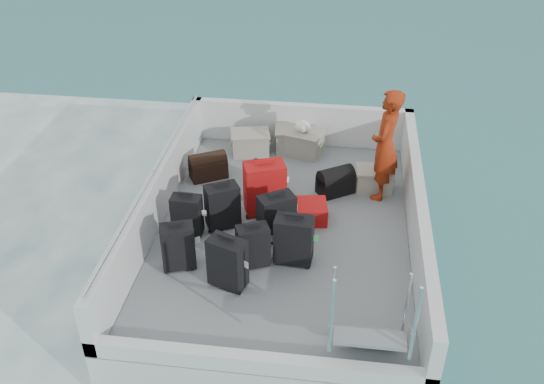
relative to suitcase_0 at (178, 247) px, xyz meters
The scene contains 23 objects.
ground 1.79m from the suitcase_0, 39.59° to the left, with size 160.00×160.00×0.00m, color #174E51.
ferry_hull 1.65m from the suitcase_0, 39.59° to the left, with size 3.60×5.00×0.60m, color silver.
deck 1.56m from the suitcase_0, 39.59° to the left, with size 3.30×4.70×0.02m, color slate.
deck_fittings 1.66m from the suitcase_0, 23.20° to the left, with size 3.60×5.00×0.90m.
suitcase_0 is the anchor object (origin of this frame).
suitcase_1 0.69m from the suitcase_0, 95.26° to the left, with size 0.39×0.22×0.58m, color black.
suitcase_2 0.99m from the suitcase_0, 68.61° to the left, with size 0.44×0.26×0.63m, color black.
suitcase_3 0.70m from the suitcase_0, 20.10° to the right, with size 0.43×0.25×0.66m, color black.
suitcase_4 0.91m from the suitcase_0, 10.06° to the left, with size 0.39×0.23×0.58m, color black.
suitcase_5 1.60m from the suitcase_0, 57.07° to the left, with size 0.55×0.33×0.75m, color #B3120D.
suitcase_6 1.41m from the suitcase_0, 12.32° to the left, with size 0.47×0.28×0.65m, color black.
suitcase_7 1.34m from the suitcase_0, 34.45° to the left, with size 0.46×0.26×0.64m, color black.
suitcase_8 1.87m from the suitcase_0, 40.48° to the left, with size 0.43×0.65×0.26m, color #B3120D.
duffel_0 2.13m from the suitcase_0, 92.91° to the left, with size 0.55×0.30×0.32m, color black, non-canonical shape.
duffel_1 2.10m from the suitcase_0, 67.46° to the left, with size 0.46×0.30×0.32m, color black, non-canonical shape.
duffel_2 2.67m from the suitcase_0, 46.76° to the left, with size 0.51×0.30×0.32m, color black, non-canonical shape.
crate_0 2.97m from the suitcase_0, 82.08° to the left, with size 0.58×0.40×0.35m, color gray.
crate_1 3.33m from the suitcase_0, 70.42° to the left, with size 0.61×0.42×0.37m, color gray.
crate_2 3.29m from the suitcase_0, 67.82° to the left, with size 0.61×0.42×0.37m, color gray.
crate_3 3.20m from the suitcase_0, 41.50° to the left, with size 0.51×0.35×0.31m, color gray.
yellow_bag 3.78m from the suitcase_0, 47.48° to the left, with size 0.28×0.26×0.22m, color yellow.
white_bag 3.29m from the suitcase_0, 67.82° to the left, with size 0.24×0.24×0.18m, color white.
passenger 3.21m from the suitcase_0, 38.47° to the left, with size 0.61×0.39×1.64m, color red.
Camera 1 is at (0.70, -6.54, 5.50)m, focal length 40.00 mm.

